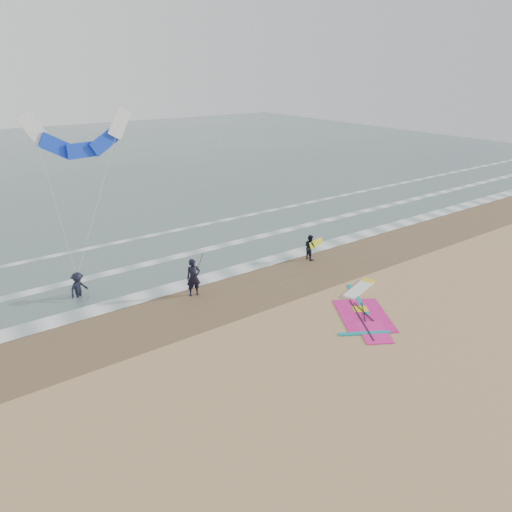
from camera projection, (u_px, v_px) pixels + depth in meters
ground at (345, 331)px, 20.07m from camera, size 120.00×120.00×0.00m
sea_water at (65, 161)px, 56.33m from camera, size 120.00×80.00×0.02m
wet_sand_band at (265, 283)px, 24.60m from camera, size 120.00×5.00×0.01m
foam_waterline at (222, 256)px, 27.95m from camera, size 120.00×9.15×0.02m
windsurf_rig at (363, 308)px, 21.96m from camera, size 5.40×5.11×0.13m
person_standing at (194, 278)px, 22.90m from camera, size 0.80×0.61×1.96m
person_walking at (310, 247)px, 27.36m from camera, size 0.60×0.76×1.54m
person_wading at (78, 282)px, 22.73m from camera, size 1.27×1.13×1.70m
held_pole at (198, 268)px, 22.88m from camera, size 0.17×0.86×1.82m
carried_kiteboard at (316, 243)px, 27.42m from camera, size 1.30×0.51×0.39m
surf_kite at (80, 138)px, 25.11m from camera, size 6.15×4.93×7.63m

